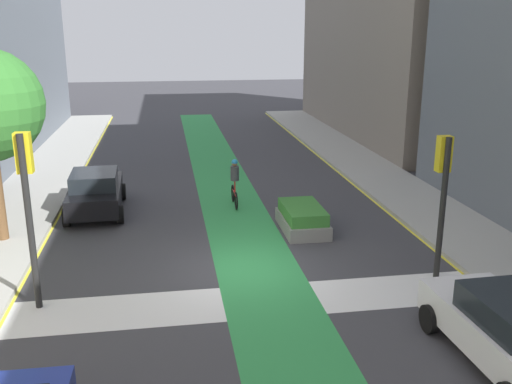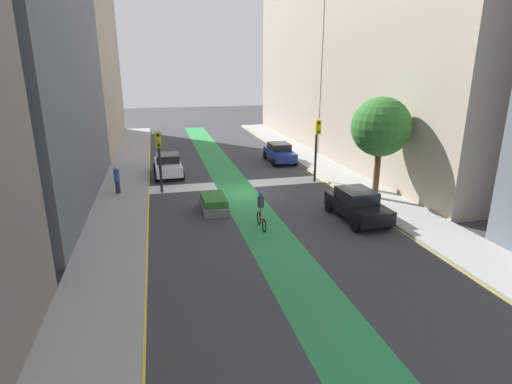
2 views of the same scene
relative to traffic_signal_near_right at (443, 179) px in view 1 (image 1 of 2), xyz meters
The scene contains 12 objects.
ground_plane 5.95m from the traffic_signal_near_right, 166.56° to the left, with size 120.00×120.00×0.00m, color #38383D.
bike_lane_paint 5.60m from the traffic_signal_near_right, 165.46° to the left, with size 2.40×60.00×0.01m, color #2D8C47.
crosswalk_band 5.87m from the traffic_signal_near_right, behind, with size 12.00×1.80×0.01m, color silver.
curb_stripe_left 11.53m from the traffic_signal_near_right, behind, with size 0.16×60.00×0.01m, color yellow.
sidewalk_right 3.76m from the traffic_signal_near_right, 27.46° to the left, with size 3.00×60.00×0.15m, color #9E9E99.
curb_stripe_right 3.11m from the traffic_signal_near_right, 54.92° to the left, with size 0.16×60.00×0.01m, color yellow.
traffic_signal_near_right is the anchor object (origin of this frame).
traffic_signal_near_left 10.40m from the traffic_signal_near_right, behind, with size 0.35×0.52×4.29m.
car_white_right_near 4.77m from the traffic_signal_near_right, 97.44° to the right, with size 2.12×4.25×1.57m.
car_black_left_far 12.30m from the traffic_signal_near_right, 143.61° to the left, with size 2.13×4.26×1.57m.
cyclist_in_lane 8.70m from the traffic_signal_near_right, 123.08° to the left, with size 0.32×1.73×1.86m.
median_planter 5.47m from the traffic_signal_near_right, 123.54° to the left, with size 1.38×2.48×0.85m.
Camera 1 is at (-2.02, -14.69, 6.57)m, focal length 39.88 mm.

